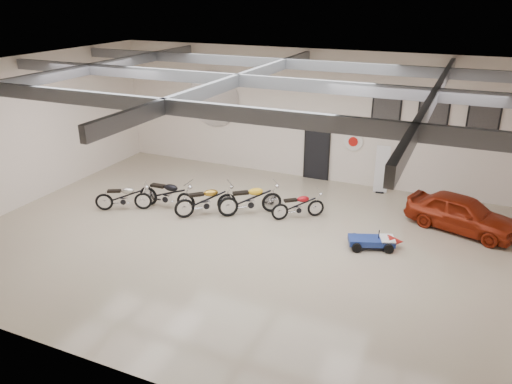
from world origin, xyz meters
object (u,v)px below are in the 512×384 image
at_px(motorcycle_black, 167,193).
at_px(banner_stand, 382,169).
at_px(motorcycle_yellow, 250,199).
at_px(vintage_car, 462,213).
at_px(motorcycle_silver, 123,197).
at_px(motorcycle_gold, 206,200).
at_px(motorcycle_red, 298,205).
at_px(go_kart, 376,239).

bearing_deg(motorcycle_black, banner_stand, 32.55).
relative_size(motorcycle_yellow, vintage_car, 0.64).
height_order(motorcycle_silver, motorcycle_gold, motorcycle_gold).
bearing_deg(motorcycle_yellow, motorcycle_black, 156.04).
height_order(motorcycle_yellow, motorcycle_red, motorcycle_yellow).
bearing_deg(motorcycle_yellow, motorcycle_gold, 167.97).
relative_size(banner_stand, motorcycle_gold, 0.89).
xyz_separation_m(banner_stand, motorcycle_red, (-2.04, -3.34, -0.45)).
height_order(motorcycle_gold, motorcycle_red, motorcycle_gold).
relative_size(banner_stand, motorcycle_black, 0.86).
height_order(motorcycle_black, motorcycle_red, motorcycle_black).
distance_m(motorcycle_yellow, vintage_car, 6.67).
distance_m(motorcycle_gold, motorcycle_red, 3.05).
distance_m(motorcycle_gold, vintage_car, 8.11).
bearing_deg(go_kart, motorcycle_black, 160.05).
bearing_deg(banner_stand, motorcycle_silver, -157.86).
distance_m(motorcycle_black, motorcycle_red, 4.49).
distance_m(banner_stand, motorcycle_red, 3.94).
xyz_separation_m(motorcycle_black, motorcycle_red, (4.36, 1.07, -0.09)).
distance_m(motorcycle_red, vintage_car, 5.07).
bearing_deg(banner_stand, vintage_car, -47.86).
relative_size(motorcycle_red, vintage_car, 0.53).
relative_size(banner_stand, motorcycle_red, 1.03).
height_order(motorcycle_gold, motorcycle_yellow, motorcycle_yellow).
distance_m(motorcycle_silver, motorcycle_black, 1.46).
height_order(go_kart, vintage_car, vintage_car).
relative_size(motorcycle_silver, go_kart, 1.16).
xyz_separation_m(motorcycle_yellow, vintage_car, (6.48, 1.57, 0.02)).
distance_m(motorcycle_yellow, motorcycle_red, 1.60).
height_order(motorcycle_silver, motorcycle_black, motorcycle_black).
xyz_separation_m(banner_stand, motorcycle_yellow, (-3.60, -3.69, -0.36)).
xyz_separation_m(motorcycle_red, go_kart, (2.76, -1.03, -0.17)).
height_order(motorcycle_yellow, go_kart, motorcycle_yellow).
height_order(banner_stand, motorcycle_black, banner_stand).
xyz_separation_m(motorcycle_gold, motorcycle_red, (2.88, 1.01, -0.08)).
xyz_separation_m(motorcycle_silver, motorcycle_yellow, (4.08, 1.41, 0.07)).
bearing_deg(motorcycle_gold, motorcycle_yellow, -16.38).
relative_size(motorcycle_gold, motorcycle_red, 1.16).
bearing_deg(motorcycle_silver, motorcycle_red, -10.18).
bearing_deg(vintage_car, banner_stand, 71.37).
bearing_deg(go_kart, motorcycle_silver, 164.74).
xyz_separation_m(motorcycle_silver, vintage_car, (10.56, 2.98, 0.09)).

